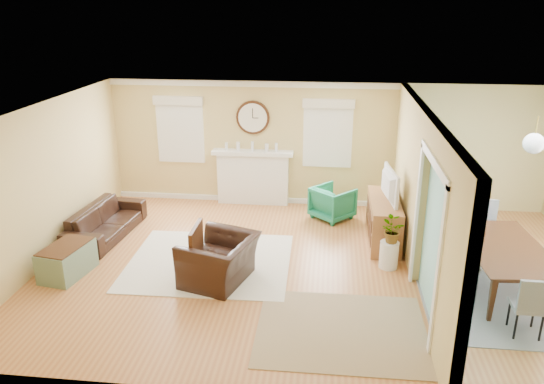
% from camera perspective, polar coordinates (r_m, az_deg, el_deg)
% --- Properties ---
extents(floor, '(9.00, 9.00, 0.00)m').
position_cam_1_polar(floor, '(8.75, 5.04, -8.28)').
color(floor, '#AB6233').
rests_on(floor, ground).
extents(wall_back, '(9.00, 0.02, 2.60)m').
position_cam_1_polar(wall_back, '(11.09, 5.71, 5.05)').
color(wall_back, tan).
rests_on(wall_back, ground).
extents(wall_front, '(9.00, 0.02, 2.60)m').
position_cam_1_polar(wall_front, '(5.50, 4.50, -11.02)').
color(wall_front, tan).
rests_on(wall_front, ground).
extents(wall_left, '(0.02, 6.00, 2.60)m').
position_cam_1_polar(wall_left, '(9.42, -23.19, 0.82)').
color(wall_left, tan).
rests_on(wall_left, ground).
extents(ceiling, '(9.00, 6.00, 0.02)m').
position_cam_1_polar(ceiling, '(7.87, 5.61, 8.66)').
color(ceiling, white).
rests_on(ceiling, wall_back).
extents(partition, '(0.17, 6.00, 2.60)m').
position_cam_1_polar(partition, '(8.58, 15.51, 0.35)').
color(partition, tan).
rests_on(partition, ground).
extents(fireplace, '(1.70, 0.30, 1.17)m').
position_cam_1_polar(fireplace, '(11.29, -2.06, 1.68)').
color(fireplace, white).
rests_on(fireplace, ground).
extents(wall_clock, '(0.70, 0.07, 0.70)m').
position_cam_1_polar(wall_clock, '(11.04, -2.07, 8.01)').
color(wall_clock, '#40210F').
rests_on(wall_clock, wall_back).
extents(window_left, '(1.05, 0.13, 1.42)m').
position_cam_1_polar(window_left, '(11.40, -9.86, 7.12)').
color(window_left, white).
rests_on(window_left, wall_back).
extents(window_right, '(1.05, 0.13, 1.42)m').
position_cam_1_polar(window_right, '(10.95, 6.03, 6.79)').
color(window_right, white).
rests_on(window_right, wall_back).
extents(pendant, '(0.30, 0.30, 0.55)m').
position_cam_1_polar(pendant, '(8.46, 26.33, 4.71)').
color(pendant, gold).
rests_on(pendant, ceiling).
extents(rug_cream, '(2.71, 2.37, 0.01)m').
position_cam_1_polar(rug_cream, '(9.00, -6.73, -7.46)').
color(rug_cream, beige).
rests_on(rug_cream, floor).
extents(rug_jute, '(2.24, 1.84, 0.01)m').
position_cam_1_polar(rug_jute, '(7.32, 7.45, -14.49)').
color(rug_jute, '#9D8666').
rests_on(rug_jute, floor).
extents(rug_grey, '(2.50, 3.13, 0.01)m').
position_cam_1_polar(rug_grey, '(8.90, 23.41, -9.45)').
color(rug_grey, gray).
rests_on(rug_grey, floor).
extents(sofa, '(0.91, 2.00, 0.57)m').
position_cam_1_polar(sofa, '(10.27, -17.46, -3.02)').
color(sofa, black).
rests_on(sofa, floor).
extents(eames_chair, '(1.24, 1.34, 0.72)m').
position_cam_1_polar(eames_chair, '(8.26, -5.68, -7.30)').
color(eames_chair, black).
rests_on(eames_chair, floor).
extents(green_chair, '(1.01, 1.01, 0.66)m').
position_cam_1_polar(green_chair, '(10.62, 6.54, -1.16)').
color(green_chair, '#1C7044').
rests_on(green_chair, floor).
extents(trunk, '(0.68, 0.95, 0.51)m').
position_cam_1_polar(trunk, '(9.05, -21.18, -6.87)').
color(trunk, slate).
rests_on(trunk, floor).
extents(credenza, '(0.52, 1.54, 0.80)m').
position_cam_1_polar(credenza, '(9.72, 11.90, -3.06)').
color(credenza, '#995E37').
rests_on(credenza, floor).
extents(tv, '(0.25, 0.99, 0.57)m').
position_cam_1_polar(tv, '(9.48, 12.09, 0.75)').
color(tv, black).
rests_on(tv, credenza).
extents(garden_stool, '(0.31, 0.31, 0.45)m').
position_cam_1_polar(garden_stool, '(8.89, 12.46, -6.60)').
color(garden_stool, white).
rests_on(garden_stool, floor).
extents(potted_plant, '(0.49, 0.49, 0.42)m').
position_cam_1_polar(potted_plant, '(8.71, 12.67, -4.04)').
color(potted_plant, '#337F33').
rests_on(potted_plant, garden_stool).
extents(dining_table, '(1.26, 2.07, 0.70)m').
position_cam_1_polar(dining_table, '(8.74, 23.72, -7.47)').
color(dining_table, '#40210F').
rests_on(dining_table, floor).
extents(dining_chair_n, '(0.48, 0.48, 0.99)m').
position_cam_1_polar(dining_chair_n, '(9.53, 21.81, -3.41)').
color(dining_chair_n, gray).
rests_on(dining_chair_n, floor).
extents(dining_chair_s, '(0.39, 0.39, 0.87)m').
position_cam_1_polar(dining_chair_s, '(7.67, 25.86, -10.38)').
color(dining_chair_s, gray).
rests_on(dining_chair_s, floor).
extents(dining_chair_w, '(0.45, 0.45, 0.86)m').
position_cam_1_polar(dining_chair_w, '(8.44, 19.96, -6.77)').
color(dining_chair_w, white).
rests_on(dining_chair_w, floor).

